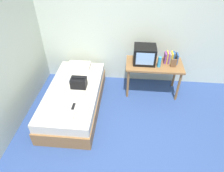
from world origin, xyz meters
TOP-DOWN VIEW (x-y plane):
  - ground_plane at (0.00, 0.00)m, footprint 8.00×8.00m
  - wall_back at (0.00, 2.00)m, footprint 5.20×0.10m
  - bed at (-1.02, 0.85)m, footprint 1.00×2.00m
  - desk at (0.55, 1.52)m, footprint 1.16×0.60m
  - tv at (0.33, 1.55)m, footprint 0.44×0.39m
  - water_bottle at (0.63, 1.41)m, footprint 0.07×0.07m
  - book_row at (0.87, 1.59)m, footprint 0.27×0.17m
  - picture_frame at (0.91, 1.42)m, footprint 0.11×0.02m
  - pillow at (-1.06, 1.57)m, footprint 0.48×0.28m
  - handbag at (-0.92, 0.93)m, footprint 0.30×0.20m
  - magazine at (-1.19, 0.59)m, footprint 0.21×0.29m
  - remote_dark at (-0.89, 0.37)m, footprint 0.04×0.16m
  - remote_silver at (-1.15, 1.07)m, footprint 0.04×0.14m
  - folded_towel at (-0.96, 0.12)m, footprint 0.28×0.22m

SIDE VIEW (x-z plane):
  - ground_plane at x=0.00m, z-range 0.00..0.00m
  - bed at x=-1.02m, z-range 0.00..0.47m
  - magazine at x=-1.19m, z-range 0.48..0.48m
  - remote_dark at x=-0.89m, z-range 0.48..0.50m
  - remote_silver at x=-1.15m, z-range 0.48..0.50m
  - folded_towel at x=-0.96m, z-range 0.48..0.54m
  - pillow at x=-1.06m, z-range 0.48..0.59m
  - handbag at x=-0.92m, z-range 0.46..0.69m
  - desk at x=0.55m, z-range 0.27..0.99m
  - picture_frame at x=0.91m, z-range 0.72..0.90m
  - water_bottle at x=0.63m, z-range 0.72..0.94m
  - book_row at x=0.87m, z-range 0.71..0.96m
  - tv at x=0.33m, z-range 0.72..1.08m
  - wall_back at x=0.00m, z-range 0.00..2.60m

